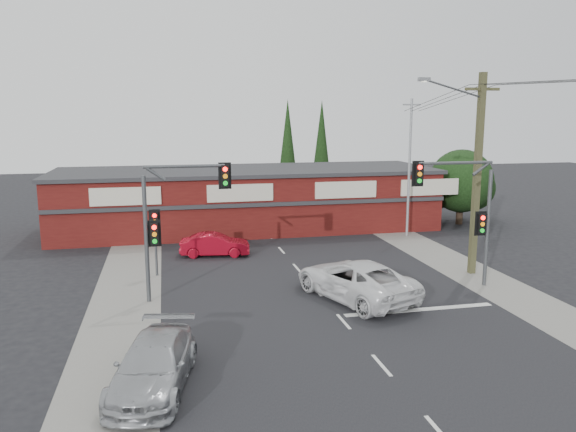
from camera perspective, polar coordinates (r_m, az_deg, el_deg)
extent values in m
plane|color=black|center=(24.35, 4.11, -8.93)|extent=(120.00, 120.00, 0.00)
cube|color=black|center=(28.95, 1.29, -5.75)|extent=(14.00, 70.00, 0.01)
cube|color=gray|center=(28.24, -15.83, -6.55)|extent=(3.00, 70.00, 0.02)
cube|color=gray|center=(31.98, 16.30, -4.60)|extent=(3.00, 70.00, 0.02)
cube|color=silver|center=(24.24, 13.20, -9.24)|extent=(6.50, 0.35, 0.01)
imported|color=silver|center=(24.96, 6.85, -6.43)|extent=(4.79, 6.77, 1.71)
imported|color=#A7A9AD|center=(17.58, -13.48, -14.48)|extent=(3.03, 5.34, 1.46)
imported|color=#9E091A|center=(32.42, -7.43, -2.90)|extent=(4.09, 1.93, 1.30)
cube|color=silver|center=(15.85, 15.18, -20.42)|extent=(0.12, 1.60, 0.01)
cube|color=silver|center=(19.03, 9.49, -14.72)|extent=(0.12, 1.60, 0.01)
cube|color=silver|center=(22.46, 5.66, -10.61)|extent=(0.12, 1.60, 0.01)
cube|color=silver|center=(26.04, 2.94, -7.59)|extent=(0.12, 1.60, 0.01)
cube|color=silver|center=(29.73, 0.90, -5.29)|extent=(0.12, 1.60, 0.01)
cube|color=silver|center=(33.48, -0.67, -3.50)|extent=(0.12, 1.60, 0.01)
cube|color=silver|center=(37.28, -1.91, -2.07)|extent=(0.12, 1.60, 0.01)
cube|color=silver|center=(41.11, -2.93, -0.91)|extent=(0.12, 1.60, 0.01)
cube|color=silver|center=(44.96, -3.77, 0.06)|extent=(0.12, 1.60, 0.01)
cube|color=#4B100F|center=(39.88, -4.19, 1.63)|extent=(26.00, 8.00, 4.00)
cube|color=#2D2D30|center=(39.61, -4.23, 4.63)|extent=(26.40, 8.40, 0.25)
cube|color=beige|center=(35.39, -16.18, 1.93)|extent=(4.20, 0.12, 1.10)
cube|color=beige|center=(35.61, -4.87, 2.36)|extent=(4.20, 0.12, 1.10)
cube|color=beige|center=(37.17, 5.90, 2.68)|extent=(4.20, 0.12, 1.10)
cube|color=beige|center=(39.46, 14.21, 2.86)|extent=(4.20, 0.12, 1.10)
cube|color=#2D2D30|center=(35.83, -3.25, 1.13)|extent=(26.00, 0.15, 0.25)
cylinder|color=#2D2116|center=(43.21, 17.03, 0.40)|extent=(0.50, 0.50, 1.80)
sphere|color=black|center=(42.89, 17.19, 3.42)|extent=(4.60, 4.60, 4.60)
sphere|color=black|center=(44.58, 18.19, 2.71)|extent=(3.40, 3.40, 3.40)
sphere|color=black|center=(43.61, 14.74, 2.46)|extent=(2.80, 2.80, 2.80)
cylinder|color=#2D2116|center=(47.64, -0.03, 1.87)|extent=(0.24, 0.24, 2.00)
cone|color=black|center=(47.18, -0.03, 7.28)|extent=(1.80, 1.80, 7.50)
cylinder|color=#2D2116|center=(50.40, 3.37, 2.32)|extent=(0.24, 0.24, 2.00)
cone|color=black|center=(49.97, 3.43, 7.43)|extent=(1.80, 1.80, 7.50)
cylinder|color=#47494C|center=(24.61, -14.20, -2.36)|extent=(0.18, 0.18, 5.50)
cylinder|color=#47494C|center=(24.13, -10.48, 5.00)|extent=(3.40, 0.14, 0.14)
cylinder|color=#47494C|center=(24.15, -13.28, 4.18)|extent=(0.82, 0.14, 0.63)
cube|color=black|center=(24.29, -6.42, 4.07)|extent=(0.32, 0.22, 0.95)
cube|color=black|center=(24.36, -6.44, 4.09)|extent=(0.55, 0.04, 1.15)
cylinder|color=#FF0C07|center=(24.13, -6.41, 4.75)|extent=(0.20, 0.06, 0.20)
cylinder|color=orange|center=(24.16, -6.39, 4.04)|extent=(0.20, 0.06, 0.20)
cylinder|color=#0CE526|center=(24.20, -6.38, 3.33)|extent=(0.20, 0.06, 0.20)
cube|color=black|center=(24.54, -13.41, -1.76)|extent=(0.32, 0.22, 0.95)
cube|color=black|center=(24.61, -13.41, -1.73)|extent=(0.55, 0.04, 1.15)
cylinder|color=#FF0C07|center=(24.36, -13.44, -1.14)|extent=(0.20, 0.06, 0.20)
cylinder|color=orange|center=(24.42, -13.41, -1.83)|extent=(0.20, 0.06, 0.20)
cylinder|color=#0CE526|center=(24.48, -13.39, -2.51)|extent=(0.20, 0.06, 0.20)
cylinder|color=#47494C|center=(27.77, 19.61, -1.22)|extent=(0.18, 0.18, 5.50)
cylinder|color=#47494C|center=(26.44, 16.69, 5.19)|extent=(3.60, 0.14, 0.14)
cylinder|color=#47494C|center=(27.09, 19.00, 4.54)|extent=(0.82, 0.14, 0.63)
cube|color=black|center=(25.65, 13.11, 4.20)|extent=(0.32, 0.22, 0.95)
cube|color=black|center=(25.72, 13.05, 4.21)|extent=(0.55, 0.04, 1.15)
cylinder|color=#FF0C07|center=(25.51, 13.27, 4.83)|extent=(0.20, 0.06, 0.20)
cylinder|color=orange|center=(25.54, 13.24, 4.16)|extent=(0.20, 0.06, 0.20)
cylinder|color=#0CE526|center=(25.57, 13.21, 3.50)|extent=(0.20, 0.06, 0.20)
cube|color=black|center=(27.54, 19.03, -0.74)|extent=(0.32, 0.22, 0.95)
cube|color=black|center=(27.60, 18.95, -0.72)|extent=(0.55, 0.04, 1.15)
cylinder|color=#FF0C07|center=(27.38, 19.20, -0.18)|extent=(0.20, 0.06, 0.20)
cylinder|color=orange|center=(27.44, 19.17, -0.79)|extent=(0.20, 0.06, 0.20)
cylinder|color=#0CE526|center=(27.49, 19.13, -1.41)|extent=(0.20, 0.06, 0.20)
cylinder|color=#47494C|center=(28.77, -13.28, -3.05)|extent=(0.12, 0.12, 3.00)
cube|color=black|center=(28.51, -13.39, -0.51)|extent=(0.32, 0.22, 0.95)
cube|color=black|center=(28.58, -13.38, -0.48)|extent=(0.55, 0.04, 1.15)
cylinder|color=#FF0C07|center=(28.32, -13.42, 0.04)|extent=(0.20, 0.06, 0.20)
cylinder|color=orange|center=(28.38, -13.39, -0.55)|extent=(0.20, 0.06, 0.20)
cylinder|color=#0CE526|center=(28.44, -13.37, -1.15)|extent=(0.20, 0.06, 0.20)
cube|color=#4B492A|center=(29.39, 18.65, 3.89)|extent=(0.30, 0.30, 10.00)
cube|color=#4B492A|center=(29.25, 19.14, 12.09)|extent=(1.80, 0.14, 0.14)
cylinder|color=#47494C|center=(28.33, 16.47, 12.30)|extent=(3.23, 0.39, 0.89)
cube|color=slate|center=(27.48, 13.66, 13.34)|extent=(0.55, 0.25, 0.18)
cylinder|color=silver|center=(27.48, 13.66, 13.13)|extent=(0.28, 0.28, 0.05)
cylinder|color=gray|center=(37.60, 12.22, 4.73)|extent=(0.16, 0.16, 9.00)
cube|color=gray|center=(37.44, 12.46, 10.99)|extent=(1.20, 0.10, 0.10)
cylinder|color=black|center=(33.02, 14.44, 11.37)|extent=(0.73, 9.01, 1.22)
cylinder|color=black|center=(33.29, 15.37, 11.32)|extent=(0.52, 9.00, 1.22)
cylinder|color=black|center=(33.57, 16.29, 11.26)|extent=(0.31, 9.00, 1.22)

